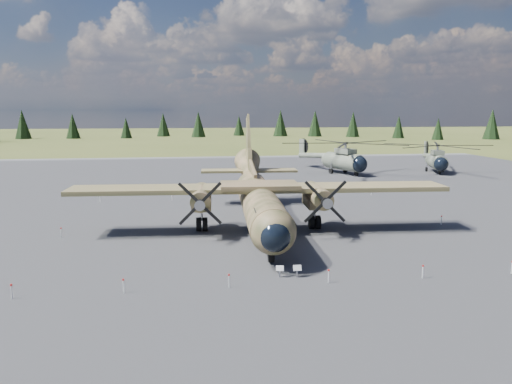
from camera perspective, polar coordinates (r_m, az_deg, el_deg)
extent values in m
plane|color=brown|center=(43.03, 0.64, -4.47)|extent=(500.00, 500.00, 0.00)
cube|color=slate|center=(52.70, -1.02, -1.89)|extent=(120.00, 120.00, 0.04)
cylinder|color=#3A3C20|center=(41.78, 0.45, -1.37)|extent=(4.22, 19.74, 3.05)
sphere|color=#3A3C20|center=(32.26, 2.01, -4.60)|extent=(3.16, 3.16, 2.99)
sphere|color=black|center=(31.70, 2.14, -4.96)|extent=(2.32, 2.32, 2.19)
cube|color=black|center=(33.76, 1.68, -2.55)|extent=(2.28, 1.87, 0.60)
cone|color=#3A3C20|center=(54.26, -0.76, 2.33)|extent=(3.43, 7.65, 4.58)
cube|color=#A4A6A9|center=(43.09, 0.32, -2.74)|extent=(2.46, 6.64, 0.54)
cube|color=#393E20|center=(42.10, 0.39, 0.43)|extent=(31.73, 5.59, 0.38)
cube|color=#3A3C20|center=(42.07, 0.39, 0.76)|extent=(6.75, 4.30, 0.38)
cylinder|color=#3A3C20|center=(41.73, -6.28, -0.53)|extent=(1.97, 5.75, 1.63)
cube|color=#3A3C20|center=(42.72, -6.24, -1.27)|extent=(1.85, 3.79, 0.87)
cone|color=gray|center=(38.26, -6.43, -1.44)|extent=(0.88, 1.03, 0.83)
cylinder|color=black|center=(43.09, -6.19, -3.69)|extent=(1.03, 1.25, 1.20)
cylinder|color=#3A3C20|center=(42.59, 7.01, -0.35)|extent=(1.97, 5.75, 1.63)
cube|color=#3A3C20|center=(43.55, 6.76, -1.07)|extent=(1.85, 3.79, 0.87)
cone|color=gray|center=(39.19, 8.05, -1.22)|extent=(0.88, 1.03, 0.83)
cylinder|color=black|center=(43.92, 6.71, -3.45)|extent=(1.03, 1.25, 1.20)
cube|color=#3A3C20|center=(50.09, -0.43, 2.50)|extent=(0.80, 8.22, 1.83)
cube|color=#393E20|center=(54.79, -0.80, 2.46)|extent=(10.57, 3.02, 0.24)
cylinder|color=gray|center=(33.80, 1.74, -5.91)|extent=(0.16, 0.16, 0.98)
cylinder|color=black|center=(34.01, 1.74, -7.19)|extent=(0.44, 1.04, 1.02)
cylinder|color=slate|center=(82.05, 9.96, 3.43)|extent=(5.28, 8.29, 2.72)
sphere|color=black|center=(79.04, 11.72, 3.12)|extent=(3.22, 3.22, 2.50)
sphere|color=slate|center=(85.13, 8.32, 3.68)|extent=(3.22, 3.22, 2.50)
cube|color=slate|center=(81.55, 10.19, 4.62)|extent=(2.95, 3.91, 0.82)
cylinder|color=gray|center=(81.49, 10.20, 5.19)|extent=(0.50, 0.50, 1.09)
cylinder|color=slate|center=(88.38, 6.74, 4.17)|extent=(4.09, 9.03, 1.56)
cube|color=slate|center=(91.62, 5.29, 5.23)|extent=(0.75, 1.51, 2.61)
cylinder|color=black|center=(91.84, 5.48, 5.24)|extent=(1.05, 2.67, 2.83)
cylinder|color=black|center=(79.71, 11.39, 2.08)|extent=(0.54, 0.80, 0.74)
cylinder|color=black|center=(82.35, 8.57, 2.39)|extent=(0.61, 0.93, 0.87)
cylinder|color=gray|center=(82.29, 8.58, 2.78)|extent=(0.20, 0.20, 1.58)
cylinder|color=black|center=(84.14, 10.17, 2.49)|extent=(0.61, 0.93, 0.87)
cylinder|color=gray|center=(84.08, 10.18, 2.88)|extent=(0.20, 0.20, 1.58)
cylinder|color=slate|center=(88.10, 19.92, 3.27)|extent=(4.36, 7.41, 2.43)
sphere|color=black|center=(84.68, 20.37, 2.99)|extent=(2.79, 2.79, 2.24)
sphere|color=slate|center=(91.52, 19.51, 3.50)|extent=(2.79, 2.79, 2.24)
cube|color=slate|center=(87.58, 20.03, 4.26)|extent=(2.49, 3.46, 0.73)
cylinder|color=gray|center=(87.52, 20.06, 4.73)|extent=(0.44, 0.44, 0.97)
cylinder|color=slate|center=(95.06, 19.12, 3.93)|extent=(3.19, 8.19, 1.39)
cube|color=slate|center=(98.55, 18.78, 4.83)|extent=(0.60, 1.37, 2.34)
cylinder|color=black|center=(98.61, 18.98, 4.83)|extent=(0.79, 2.44, 2.53)
cylinder|color=black|center=(85.40, 20.24, 2.13)|extent=(0.45, 0.71, 0.66)
cylinder|color=black|center=(89.14, 18.90, 2.48)|extent=(0.51, 0.83, 0.78)
cylinder|color=gray|center=(89.08, 18.92, 2.81)|extent=(0.17, 0.17, 1.41)
cylinder|color=black|center=(89.64, 20.56, 2.42)|extent=(0.51, 0.83, 0.78)
cylinder|color=gray|center=(89.59, 20.57, 2.75)|extent=(0.17, 0.17, 1.41)
cube|color=gray|center=(31.44, 2.72, -9.17)|extent=(0.10, 0.10, 0.60)
cube|color=silver|center=(31.30, 2.74, -8.70)|extent=(0.51, 0.28, 0.34)
cube|color=gray|center=(31.48, 4.71, -9.14)|extent=(0.09, 0.09, 0.63)
cube|color=silver|center=(31.33, 4.74, -8.64)|extent=(0.51, 0.22, 0.36)
cylinder|color=silver|center=(31.03, -26.14, -10.21)|extent=(0.07, 0.07, 0.80)
cylinder|color=red|center=(30.91, -26.20, -9.50)|extent=(0.12, 0.12, 0.10)
cylinder|color=silver|center=(29.72, -14.90, -10.39)|extent=(0.07, 0.07, 0.80)
cylinder|color=red|center=(29.59, -14.93, -9.66)|extent=(0.12, 0.12, 0.10)
cylinder|color=silver|center=(29.60, -3.10, -10.16)|extent=(0.07, 0.07, 0.80)
cylinder|color=red|center=(29.47, -3.11, -9.43)|extent=(0.12, 0.12, 0.10)
cylinder|color=silver|center=(30.67, 8.30, -9.54)|extent=(0.07, 0.07, 0.80)
cylinder|color=red|center=(30.54, 8.31, -8.83)|extent=(0.12, 0.12, 0.10)
cylinder|color=silver|center=(32.82, 18.52, -8.67)|extent=(0.07, 0.07, 0.80)
cylinder|color=red|center=(32.70, 18.55, -8.00)|extent=(0.12, 0.12, 0.10)
cylinder|color=silver|center=(35.85, 27.20, -7.71)|extent=(0.07, 0.07, 0.80)
cylinder|color=red|center=(35.75, 27.25, -7.09)|extent=(0.12, 0.12, 0.10)
cylinder|color=silver|center=(58.93, -17.40, -0.73)|extent=(0.07, 0.07, 0.80)
cylinder|color=red|center=(58.87, -17.42, -0.35)|extent=(0.12, 0.12, 0.10)
cylinder|color=silver|center=(58.17, -9.60, -0.56)|extent=(0.07, 0.07, 0.80)
cylinder|color=red|center=(58.10, -9.61, -0.17)|extent=(0.12, 0.12, 0.10)
cylinder|color=silver|center=(58.49, -1.75, -0.37)|extent=(0.07, 0.07, 0.80)
cylinder|color=red|center=(58.43, -1.75, 0.01)|extent=(0.12, 0.12, 0.10)
cylinder|color=silver|center=(59.89, 5.88, -0.19)|extent=(0.07, 0.07, 0.80)
cylinder|color=red|center=(59.83, 5.89, 0.19)|extent=(0.12, 0.12, 0.10)
cylinder|color=silver|center=(62.30, 13.04, -0.01)|extent=(0.07, 0.07, 0.80)
cylinder|color=red|center=(62.24, 13.05, 0.35)|extent=(0.12, 0.12, 0.10)
cylinder|color=silver|center=(43.65, -21.37, -4.38)|extent=(0.07, 0.07, 0.80)
cylinder|color=red|center=(43.57, -21.40, -3.87)|extent=(0.12, 0.12, 0.10)
cylinder|color=silver|center=(48.23, 20.43, -3.06)|extent=(0.07, 0.07, 0.80)
cylinder|color=red|center=(48.15, 20.46, -2.60)|extent=(0.12, 0.12, 0.10)
cone|color=black|center=(197.70, 25.36, 7.03)|extent=(5.95, 5.95, 10.63)
cone|color=black|center=(187.39, 20.08, 6.81)|extent=(4.23, 4.23, 7.55)
cone|color=black|center=(193.52, 15.99, 7.19)|extent=(4.65, 4.65, 8.31)
cone|color=black|center=(198.19, 11.02, 7.62)|extent=(5.44, 5.44, 9.71)
cone|color=black|center=(199.79, 6.75, 7.81)|extent=(5.70, 5.70, 10.18)
cone|color=black|center=(200.63, 2.81, 7.89)|extent=(5.81, 5.81, 10.38)
cone|color=black|center=(204.93, -1.96, 7.61)|extent=(4.52, 4.52, 8.08)
cone|color=black|center=(194.29, -6.60, 7.70)|extent=(5.44, 5.44, 9.72)
cone|color=black|center=(201.58, -10.56, 7.59)|extent=(5.16, 5.16, 9.21)
cone|color=black|center=(191.17, -14.63, 7.11)|extent=(4.23, 4.23, 7.55)
cone|color=black|center=(195.07, -20.21, 7.11)|extent=(5.13, 5.13, 9.16)
cone|color=black|center=(199.79, -25.13, 7.03)|extent=(5.83, 5.83, 10.42)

